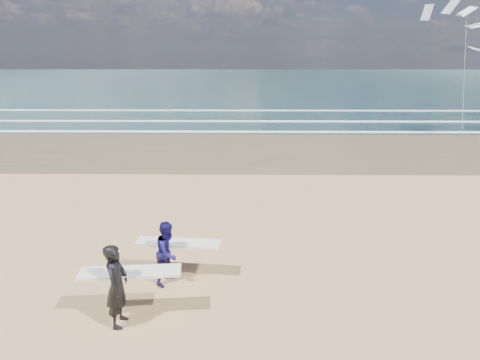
{
  "coord_description": "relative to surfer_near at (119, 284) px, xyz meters",
  "views": [
    {
      "loc": [
        3.28,
        -7.52,
        5.72
      ],
      "look_at": [
        3.11,
        6.0,
        1.58
      ],
      "focal_mm": 32.0,
      "sensor_mm": 36.0,
      "label": 1
    }
  ],
  "objects": [
    {
      "name": "kite_1",
      "position": [
        19.71,
        26.77,
        4.59
      ],
      "size": [
        6.16,
        4.78,
        9.76
      ],
      "color": "slate",
      "rests_on": "ground"
    },
    {
      "name": "surfer_far",
      "position": [
        0.77,
        1.78,
        -0.12
      ],
      "size": [
        2.24,
        1.22,
        1.64
      ],
      "color": "#0F0D49",
      "rests_on": "ground"
    },
    {
      "name": "surfer_near",
      "position": [
        0.0,
        0.0,
        0.0
      ],
      "size": [
        2.24,
        1.06,
        1.88
      ],
      "color": "black",
      "rests_on": "ground"
    },
    {
      "name": "ocean",
      "position": [
        19.4,
        71.54,
        -0.95
      ],
      "size": [
        220.0,
        100.0,
        0.02
      ],
      "primitive_type": "cube",
      "color": "#172F32",
      "rests_on": "ground"
    },
    {
      "name": "foam_breakers",
      "position": [
        19.4,
        27.64,
        -0.9
      ],
      "size": [
        220.0,
        11.7,
        0.05
      ],
      "color": "white",
      "rests_on": "ground"
    }
  ]
}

